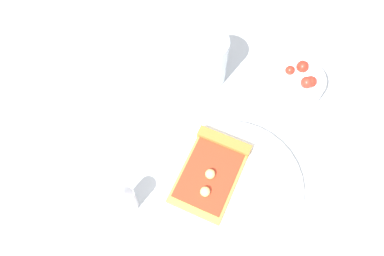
% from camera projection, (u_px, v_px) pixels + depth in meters
% --- Properties ---
extents(ground_plane, '(2.40, 2.40, 0.00)m').
position_uv_depth(ground_plane, '(245.00, 162.00, 0.72)').
color(ground_plane, silver).
rests_on(ground_plane, ground).
extents(plate, '(0.25, 0.25, 0.01)m').
position_uv_depth(plate, '(232.00, 186.00, 0.69)').
color(plate, white).
rests_on(plate, ground_plane).
extents(pizza_slice_main, '(0.13, 0.18, 0.02)m').
position_uv_depth(pizza_slice_main, '(212.00, 168.00, 0.69)').
color(pizza_slice_main, gold).
rests_on(pizza_slice_main, plate).
extents(salad_bowl, '(0.10, 0.10, 0.07)m').
position_uv_depth(salad_bowl, '(298.00, 85.00, 0.76)').
color(salad_bowl, white).
rests_on(salad_bowl, ground_plane).
extents(soda_glass, '(0.08, 0.08, 0.11)m').
position_uv_depth(soda_glass, '(208.00, 60.00, 0.75)').
color(soda_glass, silver).
rests_on(soda_glass, ground_plane).
extents(paper_napkin, '(0.12, 0.14, 0.00)m').
position_uv_depth(paper_napkin, '(88.00, 129.00, 0.75)').
color(paper_napkin, silver).
rests_on(paper_napkin, ground_plane).
extents(pepper_shaker, '(0.03, 0.03, 0.07)m').
position_uv_depth(pepper_shaker, '(127.00, 199.00, 0.65)').
color(pepper_shaker, silver).
rests_on(pepper_shaker, ground_plane).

